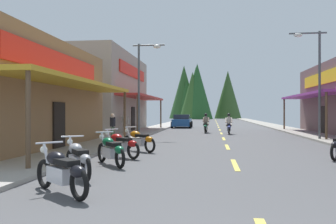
# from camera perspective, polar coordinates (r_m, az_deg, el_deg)

# --- Properties ---
(ground) EXTENTS (10.15, 96.37, 0.10)m
(ground) POSITION_cam_1_polar(r_m,az_deg,el_deg) (35.56, 8.45, -2.75)
(ground) COLOR #4C4C4F
(sidewalk_left) EXTENTS (2.30, 96.37, 0.12)m
(sidewalk_left) POSITION_cam_1_polar(r_m,az_deg,el_deg) (35.97, -1.52, -2.55)
(sidewalk_left) COLOR #9E9991
(sidewalk_left) RESTS_ON ground
(sidewalk_right) EXTENTS (2.30, 96.37, 0.12)m
(sidewalk_right) POSITION_cam_1_polar(r_m,az_deg,el_deg) (36.22, 18.35, -2.53)
(sidewalk_right) COLOR gray
(sidewalk_right) RESTS_ON ground
(centerline_dashes) EXTENTS (0.16, 71.83, 0.01)m
(centerline_dashes) POSITION_cam_1_polar(r_m,az_deg,el_deg) (38.70, 8.35, -2.44)
(centerline_dashes) COLOR #E0C64C
(centerline_dashes) RESTS_ON ground
(storefront_left_far) EXTENTS (10.35, 12.41, 6.48)m
(storefront_left_far) POSITION_cam_1_polar(r_m,az_deg,el_deg) (30.50, -13.67, 2.97)
(storefront_left_far) COLOR gray
(storefront_left_far) RESTS_ON ground
(streetlamp_left) EXTENTS (2.11, 0.30, 6.12)m
(streetlamp_left) POSITION_cam_1_polar(r_m,az_deg,el_deg) (22.64, -4.05, 5.91)
(streetlamp_left) COLOR #474C51
(streetlamp_left) RESTS_ON ground
(streetlamp_right) EXTENTS (2.11, 0.30, 6.36)m
(streetlamp_right) POSITION_cam_1_polar(r_m,az_deg,el_deg) (21.85, 23.01, 6.47)
(streetlamp_right) COLOR #474C51
(streetlamp_right) RESTS_ON ground
(motorcycle_parked_left_0) EXTENTS (1.73, 1.42, 1.04)m
(motorcycle_parked_left_0) POSITION_cam_1_polar(r_m,az_deg,el_deg) (7.39, -17.28, -9.23)
(motorcycle_parked_left_0) COLOR black
(motorcycle_parked_left_0) RESTS_ON ground
(motorcycle_parked_left_1) EXTENTS (1.37, 1.77, 1.04)m
(motorcycle_parked_left_1) POSITION_cam_1_polar(r_m,az_deg,el_deg) (9.16, -14.70, -7.43)
(motorcycle_parked_left_1) COLOR black
(motorcycle_parked_left_1) RESTS_ON ground
(motorcycle_parked_left_2) EXTENTS (1.41, 1.74, 1.04)m
(motorcycle_parked_left_2) POSITION_cam_1_polar(r_m,az_deg,el_deg) (10.99, -9.47, -6.19)
(motorcycle_parked_left_2) COLOR black
(motorcycle_parked_left_2) RESTS_ON ground
(motorcycle_parked_left_3) EXTENTS (1.79, 1.34, 1.04)m
(motorcycle_parked_left_3) POSITION_cam_1_polar(r_m,az_deg,el_deg) (12.79, -7.89, -5.31)
(motorcycle_parked_left_3) COLOR black
(motorcycle_parked_left_3) RESTS_ON ground
(motorcycle_parked_left_4) EXTENTS (1.74, 1.40, 1.04)m
(motorcycle_parked_left_4) POSITION_cam_1_polar(r_m,az_deg,el_deg) (14.65, -4.90, -4.63)
(motorcycle_parked_left_4) COLOR black
(motorcycle_parked_left_4) RESTS_ON ground
(rider_cruising_lead) EXTENTS (0.60, 2.14, 1.57)m
(rider_cruising_lead) POSITION_cam_1_polar(r_m,az_deg,el_deg) (26.16, 10.04, -2.21)
(rider_cruising_lead) COLOR black
(rider_cruising_lead) RESTS_ON ground
(rider_cruising_trailing) EXTENTS (0.60, 2.14, 1.57)m
(rider_cruising_trailing) POSITION_cam_1_polar(r_m,az_deg,el_deg) (27.53, 6.29, -2.10)
(rider_cruising_trailing) COLOR black
(rider_cruising_trailing) RESTS_ON ground
(pedestrian_by_shop) EXTENTS (0.33, 0.56, 1.58)m
(pedestrian_by_shop) POSITION_cam_1_polar(r_m,az_deg,el_deg) (20.19, -9.15, -2.16)
(pedestrian_by_shop) COLOR #3F593F
(pedestrian_by_shop) RESTS_ON ground
(pedestrian_browsing) EXTENTS (0.57, 0.30, 1.58)m
(pedestrian_browsing) POSITION_cam_1_polar(r_m,az_deg,el_deg) (24.92, -7.14, -1.73)
(pedestrian_browsing) COLOR #B2A599
(pedestrian_browsing) RESTS_ON ground
(parked_car_curbside) EXTENTS (2.08, 4.31, 1.40)m
(parked_car_curbside) POSITION_cam_1_polar(r_m,az_deg,el_deg) (36.60, 2.35, -1.52)
(parked_car_curbside) COLOR #1E4C8C
(parked_car_curbside) RESTS_ON ground
(treeline_backdrop) EXTENTS (18.10, 13.52, 13.38)m
(treeline_backdrop) POSITION_cam_1_polar(r_m,az_deg,el_deg) (85.29, 4.87, 3.01)
(treeline_backdrop) COLOR #255023
(treeline_backdrop) RESTS_ON ground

